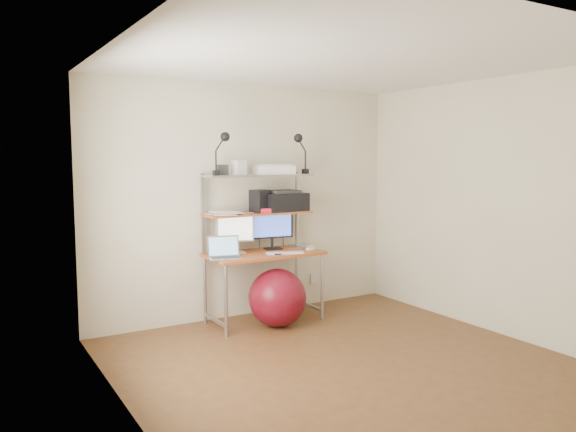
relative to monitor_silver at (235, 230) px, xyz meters
name	(u,v)px	position (x,y,z in m)	size (l,w,h in m)	color
room	(348,216)	(0.27, -1.57, 0.27)	(3.60, 3.60, 3.60)	brown
computer_desk	(261,231)	(0.27, -0.07, -0.02)	(1.20, 0.60, 1.57)	#AB4A21
wall_outlet	(313,279)	(1.12, 0.21, -0.68)	(0.08, 0.01, 0.12)	silver
monitor_silver	(235,230)	(0.00, 0.00, 0.00)	(0.40, 0.17, 0.45)	silver
monitor_black	(272,227)	(0.45, 0.01, 0.00)	(0.48, 0.16, 0.48)	black
laptop	(224,254)	(-0.23, -0.23, -0.19)	(0.36, 0.32, 0.27)	#B6B7BB
keyboard	(285,253)	(0.43, -0.29, -0.23)	(0.39, 0.11, 0.01)	silver
mouse	(310,249)	(0.78, -0.24, -0.23)	(0.08, 0.05, 0.02)	silver
mac_mini	(301,246)	(0.77, -0.07, -0.22)	(0.19, 0.19, 0.04)	#B6B7BB
phone	(277,253)	(0.34, -0.28, -0.23)	(0.07, 0.13, 0.01)	black
printer	(283,201)	(0.58, -0.01, 0.28)	(0.49, 0.34, 0.23)	black
nas_cube	(260,201)	(0.28, -0.02, 0.29)	(0.16, 0.16, 0.24)	black
red_box	(267,210)	(0.33, -0.08, 0.20)	(0.17, 0.11, 0.05)	red
scanner	(274,169)	(0.46, 0.00, 0.63)	(0.46, 0.36, 0.11)	silver
box_white	(239,168)	(0.05, 0.00, 0.65)	(0.13, 0.11, 0.15)	silver
box_grey	(222,170)	(-0.14, 0.00, 0.63)	(0.11, 0.11, 0.11)	#2C2C2E
clip_lamp_left	(223,144)	(-0.18, -0.12, 0.89)	(0.17, 0.09, 0.43)	black
clip_lamp_right	(300,145)	(0.73, -0.10, 0.89)	(0.17, 0.10, 0.43)	black
exercise_ball	(277,298)	(0.31, -0.35, -0.68)	(0.60, 0.60, 0.60)	maroon
paper_stack	(225,213)	(-0.11, -0.01, 0.19)	(0.37, 0.41, 0.03)	white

